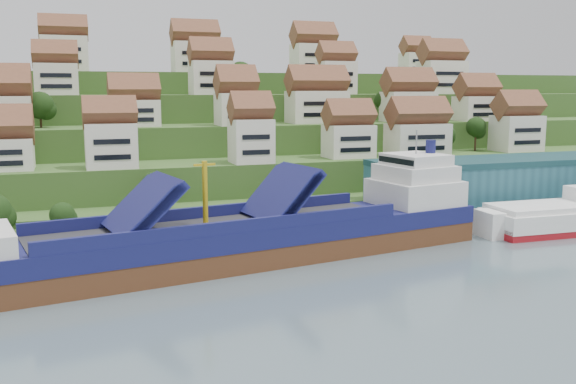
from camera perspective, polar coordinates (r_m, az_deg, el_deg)
name	(u,v)px	position (r m, az deg, el deg)	size (l,w,h in m)	color
ground	(305,254)	(104.11, 1.53, -5.57)	(300.00, 300.00, 0.00)	slate
quay	(375,222)	(125.10, 7.72, -2.62)	(180.00, 14.00, 2.20)	gray
hillside	(188,141)	(201.59, -8.87, 4.54)	(260.00, 128.00, 31.00)	#2D4C1E
hillside_village	(219,97)	(159.20, -6.13, 8.36)	(156.99, 62.43, 29.26)	silver
hillside_trees	(163,139)	(138.45, -11.02, 4.62)	(137.82, 62.51, 30.61)	#1D3913
warehouse	(508,181)	(142.80, 18.96, 0.90)	(60.00, 15.00, 10.00)	#275D6C
flagpole	(378,197)	(118.82, 8.04, -0.42)	(1.28, 0.16, 8.00)	gray
cargo_ship	(248,239)	(99.38, -3.62, -4.16)	(87.21, 28.08, 19.22)	#56301A
second_ship	(565,217)	(131.15, 23.41, -2.08)	(30.08, 11.71, 8.65)	maroon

